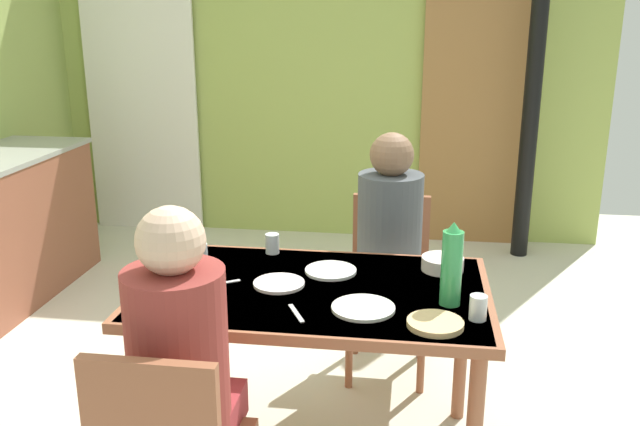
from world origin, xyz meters
name	(u,v)px	position (x,y,z in m)	size (l,w,h in m)	color
ground_plane	(231,416)	(0.00, 0.00, 0.00)	(7.05, 7.05, 0.00)	beige
wall_back	(317,55)	(0.00, 2.71, 1.41)	(4.38, 0.10, 2.83)	#A0B457
door_wooden	(475,114)	(1.21, 2.63, 1.00)	(0.80, 0.05, 2.00)	#9B6A39
stove_pipe_column	(536,61)	(1.57, 2.36, 1.41)	(0.12, 0.12, 2.83)	black
curtain_panel	(141,84)	(-1.40, 2.61, 1.19)	(0.90, 0.03, 2.37)	white
dining_table	(315,306)	(0.41, -0.20, 0.65)	(1.32, 0.83, 0.73)	#935438
chair_far_diner	(389,274)	(0.67, 0.57, 0.50)	(0.40, 0.40, 0.87)	#935438
person_near_diner	(179,347)	(0.10, -0.83, 0.78)	(0.30, 0.37, 0.77)	maroon
person_far_diner	(389,227)	(0.67, 0.43, 0.78)	(0.30, 0.37, 0.77)	#50575E
water_bottle_green_near	(452,266)	(0.91, -0.28, 0.88)	(0.07, 0.07, 0.31)	green
serving_bowl_center	(442,264)	(0.90, 0.05, 0.76)	(0.17, 0.17, 0.06)	silver
dinner_plate_near_left	(279,283)	(0.27, -0.19, 0.74)	(0.20, 0.20, 0.01)	white
dinner_plate_near_right	(363,308)	(0.61, -0.37, 0.74)	(0.23, 0.23, 0.01)	white
dinner_plate_far_center	(331,271)	(0.45, -0.03, 0.74)	(0.21, 0.21, 0.01)	white
drinking_glass_by_near_diner	(272,244)	(0.17, 0.15, 0.77)	(0.06, 0.06, 0.09)	silver
drinking_glass_by_far_diner	(478,308)	(1.00, -0.40, 0.77)	(0.06, 0.06, 0.09)	silver
drinking_glass_spare_center	(200,254)	(-0.09, -0.02, 0.78)	(0.06, 0.06, 0.09)	silver
bread_plate_sliced	(435,324)	(0.86, -0.47, 0.74)	(0.19, 0.19, 0.02)	#DBB77A
cutlery_knife_near	(296,313)	(0.38, -0.44, 0.73)	(0.15, 0.02, 0.00)	silver
cutlery_fork_near	(221,283)	(0.05, -0.22, 0.73)	(0.15, 0.02, 0.00)	silver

